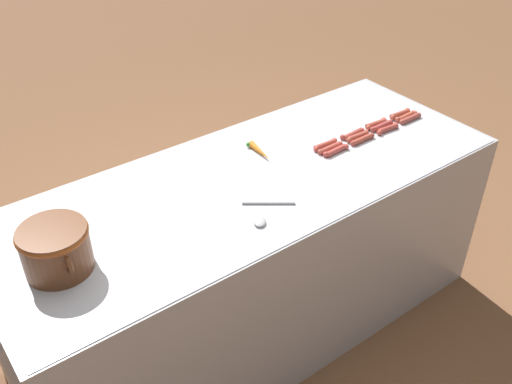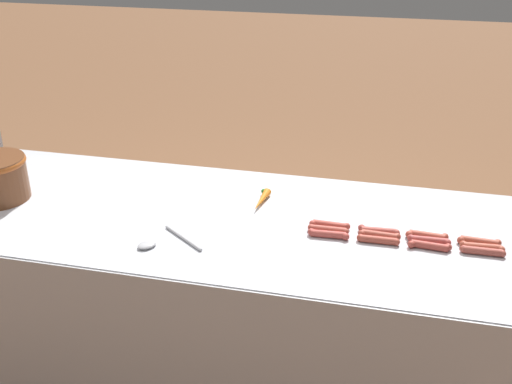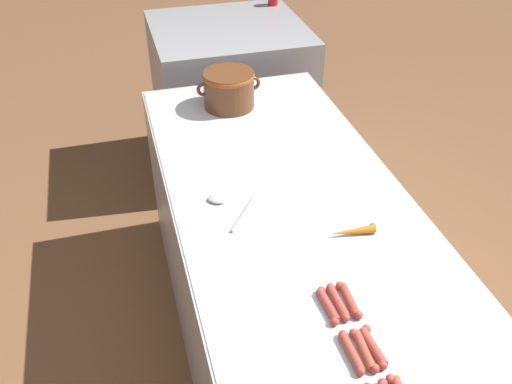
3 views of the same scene
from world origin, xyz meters
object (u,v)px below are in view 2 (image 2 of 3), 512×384
object	(u,v)px
hot_dog_3	(328,234)
hot_dog_7	(328,230)
hot_dog_8	(479,241)
hot_dog_9	(427,235)
hot_dog_1	(430,246)
hot_dog_2	(378,240)
hot_dog_0	(483,251)
hot_dog_10	(379,230)
hot_dog_11	(330,225)
hot_dog_4	(482,247)
hot_dog_6	(379,235)
hot_dog_5	(429,240)
carrot	(261,200)
serving_spoon	(159,242)

from	to	relation	value
hot_dog_3	hot_dog_7	distance (m)	0.03
hot_dog_8	hot_dog_9	bearing A→B (deg)	89.68
hot_dog_1	hot_dog_2	xyz separation A→B (m)	(-0.00, 0.18, 0.00)
hot_dog_0	hot_dog_3	distance (m)	0.53
hot_dog_7	hot_dog_10	xyz separation A→B (m)	(0.04, -0.18, 0.00)
hot_dog_8	hot_dog_1	bearing A→B (deg)	112.43
hot_dog_0	hot_dog_1	xyz separation A→B (m)	(-0.00, 0.18, 0.00)
hot_dog_2	hot_dog_11	world-z (taller)	same
hot_dog_4	hot_dog_9	size ratio (longest dim) A/B	1.00
hot_dog_6	hot_dog_10	world-z (taller)	same
hot_dog_0	hot_dog_5	bearing A→B (deg)	79.33
hot_dog_1	hot_dog_5	distance (m)	0.04
hot_dog_3	hot_dog_10	distance (m)	0.19
hot_dog_0	hot_dog_1	size ratio (longest dim) A/B	1.00
hot_dog_6	hot_dog_3	bearing A→B (deg)	101.47
hot_dog_2	carrot	size ratio (longest dim) A/B	0.83
hot_dog_3	hot_dog_10	size ratio (longest dim) A/B	1.00
hot_dog_2	hot_dog_8	xyz separation A→B (m)	(0.07, -0.35, 0.00)
hot_dog_2	hot_dog_9	distance (m)	0.18
serving_spoon	carrot	world-z (taller)	carrot
hot_dog_10	carrot	bearing A→B (deg)	73.65
hot_dog_11	serving_spoon	xyz separation A→B (m)	(-0.26, 0.57, -0.01)
hot_dog_6	hot_dog_7	distance (m)	0.18
hot_dog_1	hot_dog_3	xyz separation A→B (m)	(-0.00, 0.35, 0.00)
hot_dog_2	carrot	distance (m)	0.51
hot_dog_1	hot_dog_4	xyz separation A→B (m)	(0.03, -0.18, 0.00)
hot_dog_6	hot_dog_10	bearing A→B (deg)	6.59
hot_dog_5	hot_dog_1	bearing A→B (deg)	-178.14
hot_dog_3	hot_dog_6	distance (m)	0.18
hot_dog_1	hot_dog_10	distance (m)	0.19
hot_dog_5	hot_dog_11	distance (m)	0.36
hot_dog_3	hot_dog_8	distance (m)	0.53
hot_dog_1	hot_dog_3	size ratio (longest dim) A/B	1.00
hot_dog_1	hot_dog_5	bearing A→B (deg)	1.86
hot_dog_1	hot_dog_7	xyz separation A→B (m)	(0.03, 0.36, 0.00)
hot_dog_4	hot_dog_9	xyz separation A→B (m)	(0.04, 0.18, 0.00)
hot_dog_5	carrot	bearing A→B (deg)	75.26
hot_dog_5	hot_dog_9	size ratio (longest dim) A/B	1.00
hot_dog_10	carrot	size ratio (longest dim) A/B	0.83
hot_dog_2	hot_dog_8	size ratio (longest dim) A/B	1.00
hot_dog_7	hot_dog_3	bearing A→B (deg)	-171.54
hot_dog_2	hot_dog_6	bearing A→B (deg)	-4.16
hot_dog_1	hot_dog_11	bearing A→B (deg)	78.86
hot_dog_9	hot_dog_6	bearing A→B (deg)	102.13
hot_dog_6	hot_dog_10	xyz separation A→B (m)	(0.03, 0.00, 0.00)
hot_dog_2	hot_dog_7	size ratio (longest dim) A/B	1.00
hot_dog_5	hot_dog_9	bearing A→B (deg)	10.68
carrot	serving_spoon	bearing A→B (deg)	144.48
hot_dog_0	hot_dog_2	world-z (taller)	same
hot_dog_3	hot_dog_4	distance (m)	0.53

